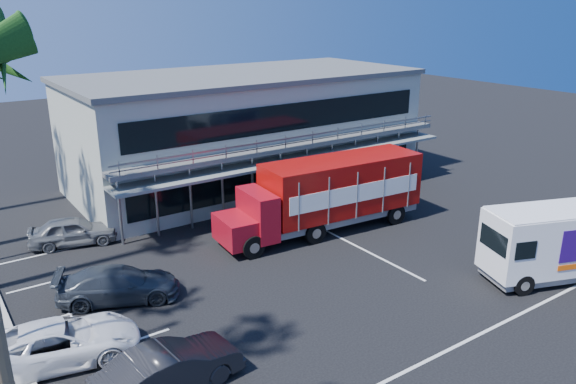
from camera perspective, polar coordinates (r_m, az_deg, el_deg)
ground at (r=25.40m, az=7.36°, el=-8.44°), size 120.00×120.00×0.00m
building at (r=37.36m, az=-4.36°, el=6.44°), size 22.40×12.00×7.30m
red_truck at (r=29.48m, az=4.21°, el=-0.02°), size 11.49×3.52×3.81m
white_van at (r=27.03m, az=25.93°, el=-4.54°), size 7.04×4.47×3.25m
parked_car_b at (r=18.49m, az=-11.96°, el=-17.25°), size 4.80×2.06×1.54m
parked_car_c at (r=20.85m, az=-22.18°, el=-13.98°), size 5.59×3.40×1.45m
parked_car_d at (r=24.00m, az=-16.84°, el=-8.96°), size 5.22×3.67×1.40m
parked_car_e at (r=30.04m, az=-21.00°, el=-3.71°), size 4.50×2.69×1.43m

